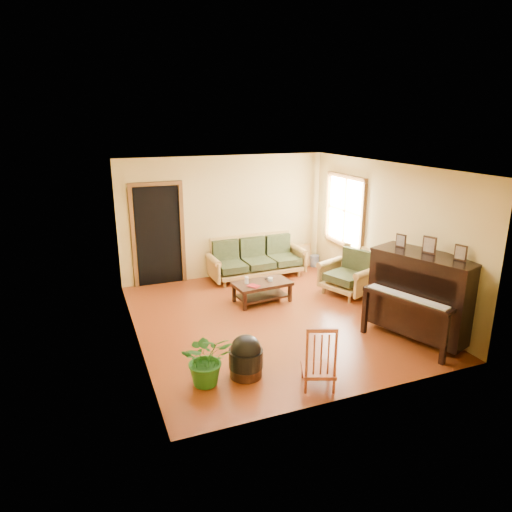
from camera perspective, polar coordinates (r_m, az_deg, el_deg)
name	(u,v)px	position (r m, az deg, el deg)	size (l,w,h in m)	color
floor	(271,319)	(7.98, 1.89, -7.82)	(5.00, 5.00, 0.00)	#5C220C
doorway	(158,236)	(9.52, -12.12, 2.45)	(1.08, 0.16, 2.05)	black
window	(345,211)	(9.63, 11.07, 5.57)	(0.12, 1.36, 1.46)	white
sofa	(257,258)	(9.84, 0.18, -0.21)	(2.08, 0.87, 0.89)	#A47C3C
coffee_table	(262,292)	(8.61, 0.76, -4.51)	(1.06, 0.58, 0.39)	black
armchair	(347,272)	(9.06, 11.36, -1.94)	(0.88, 0.93, 0.93)	#A47C3C
piano	(422,297)	(7.52, 20.03, -4.79)	(0.91, 1.55, 1.37)	black
footstool	(246,361)	(6.25, -1.28, -12.99)	(0.46, 0.46, 0.44)	black
red_chair	(319,355)	(5.99, 7.88, -12.12)	(0.41, 0.45, 0.89)	maroon
leaning_frame	(305,256)	(10.62, 6.08, 0.06)	(0.42, 0.09, 0.57)	#B8893D
ceramic_crock	(314,261)	(10.77, 7.31, -0.58)	(0.21, 0.21, 0.26)	#2E488B
potted_plant	(207,358)	(6.04, -6.14, -12.61)	(0.66, 0.57, 0.73)	#21611B
book	(251,287)	(8.26, -0.63, -3.94)	(0.16, 0.21, 0.02)	maroon
candle	(247,280)	(8.47, -1.18, -3.03)	(0.07, 0.07, 0.12)	silver
glass_jar	(270,279)	(8.61, 1.81, -2.92)	(0.10, 0.10, 0.06)	silver
remote	(268,278)	(8.73, 1.53, -2.80)	(0.14, 0.04, 0.01)	black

